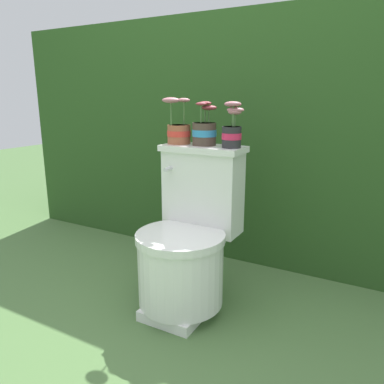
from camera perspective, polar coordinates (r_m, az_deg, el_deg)
ground_plane at (r=1.95m, az=-3.40°, el=-17.58°), size 12.00×12.00×0.00m
hedge_backdrop at (r=2.66m, az=9.18°, el=8.27°), size 3.38×0.75×1.52m
toilet at (r=1.86m, az=-0.64°, el=-7.93°), size 0.43×0.54×0.80m
potted_plant_left at (r=1.94m, az=-2.07°, el=9.46°), size 0.13×0.14×0.23m
potted_plant_midleft at (r=1.88m, az=1.91°, el=9.31°), size 0.12×0.12×0.21m
potted_plant_middle at (r=1.80m, az=6.15°, el=9.52°), size 0.11×0.11×0.22m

